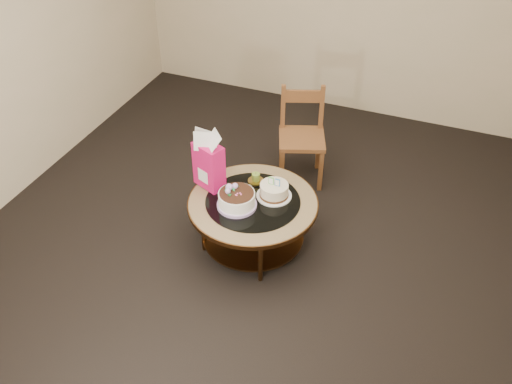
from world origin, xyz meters
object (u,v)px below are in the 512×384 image
at_px(cream_cake, 274,191).
at_px(dining_chair, 302,136).
at_px(gift_bag, 209,160).
at_px(coffee_table, 253,209).
at_px(decorated_cake, 237,200).

bearing_deg(cream_cake, dining_chair, 97.05).
bearing_deg(dining_chair, gift_bag, -134.64).
distance_m(gift_bag, dining_chair, 1.11).
distance_m(coffee_table, gift_bag, 0.51).
bearing_deg(coffee_table, gift_bag, 171.16).
bearing_deg(decorated_cake, cream_cake, 44.32).
distance_m(cream_cake, gift_bag, 0.56).
height_order(decorated_cake, cream_cake, decorated_cake).
relative_size(coffee_table, dining_chair, 1.15).
bearing_deg(coffee_table, cream_cake, 41.20).
bearing_deg(cream_cake, coffee_table, -136.56).
height_order(coffee_table, gift_bag, gift_bag).
distance_m(decorated_cake, cream_cake, 0.31).
bearing_deg(dining_chair, cream_cake, -105.45).
height_order(coffee_table, decorated_cake, decorated_cake).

